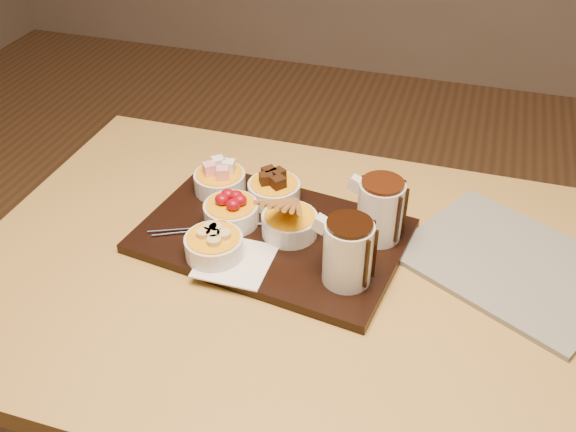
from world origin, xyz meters
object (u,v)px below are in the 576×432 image
(serving_board, at_px, (272,236))
(newspaper, at_px, (511,263))
(bowl_strawberries, at_px, (231,213))
(pitcher_milk_chocolate, at_px, (380,211))
(dining_table, at_px, (311,312))
(pitcher_dark_chocolate, at_px, (348,253))

(serving_board, height_order, newspaper, serving_board)
(bowl_strawberries, bearing_deg, pitcher_milk_chocolate, 8.48)
(newspaper, bearing_deg, serving_board, -144.51)
(serving_board, bearing_deg, bowl_strawberries, -176.42)
(bowl_strawberries, xyz_separation_m, newspaper, (0.50, 0.05, -0.03))
(dining_table, bearing_deg, pitcher_dark_chocolate, -19.47)
(bowl_strawberries, xyz_separation_m, pitcher_dark_chocolate, (0.24, -0.09, 0.04))
(dining_table, xyz_separation_m, bowl_strawberries, (-0.17, 0.07, 0.14))
(pitcher_milk_chocolate, relative_size, newspaper, 0.32)
(dining_table, bearing_deg, pitcher_milk_chocolate, 49.40)
(pitcher_dark_chocolate, xyz_separation_m, pitcher_milk_chocolate, (0.03, 0.13, 0.00))
(dining_table, height_order, pitcher_milk_chocolate, pitcher_milk_chocolate)
(serving_board, height_order, pitcher_dark_chocolate, pitcher_dark_chocolate)
(newspaper, bearing_deg, dining_table, -132.41)
(newspaper, bearing_deg, bowl_strawberries, -146.41)
(bowl_strawberries, height_order, newspaper, bowl_strawberries)
(pitcher_dark_chocolate, relative_size, pitcher_milk_chocolate, 1.00)
(serving_board, relative_size, pitcher_milk_chocolate, 4.20)
(serving_board, xyz_separation_m, pitcher_milk_chocolate, (0.18, 0.05, 0.06))
(dining_table, relative_size, pitcher_dark_chocolate, 10.96)
(dining_table, distance_m, pitcher_dark_chocolate, 0.18)
(pitcher_dark_chocolate, relative_size, newspaper, 0.32)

